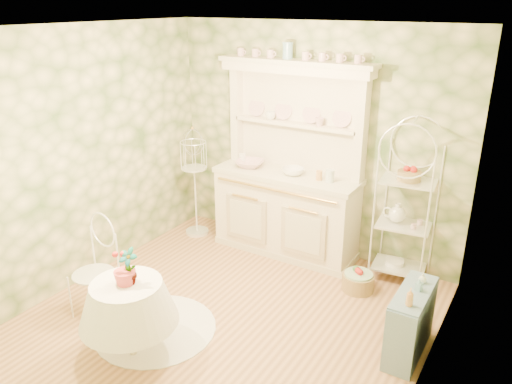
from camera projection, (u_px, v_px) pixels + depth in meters
The scene contains 22 objects.
floor at pixel (229, 317), 4.88m from camera, with size 3.60×3.60×0.00m, color tan.
ceiling at pixel (223, 27), 3.91m from camera, with size 3.60×3.60×0.00m, color white.
wall_left at pixel (86, 157), 5.27m from camera, with size 3.60×3.60×0.00m, color beige.
wall_right at pixel (436, 235), 3.52m from camera, with size 3.60×3.60×0.00m, color beige.
wall_back at pixel (314, 142), 5.83m from camera, with size 3.60×3.60×0.00m, color beige.
wall_front at pixel (55, 279), 2.96m from camera, with size 3.60×3.60×0.00m, color beige.
kitchen_dresser at pixel (287, 162), 5.78m from camera, with size 1.87×0.61×2.29m, color white.
bakers_rack at pixel (406, 204), 5.25m from camera, with size 0.56×0.40×1.80m, color white.
side_shelf at pixel (410, 323), 4.30m from camera, with size 0.26×0.69×0.59m, color #708CA7.
round_table at pixel (130, 324), 4.26m from camera, with size 0.57×0.57×0.62m, color white.
cafe_chair at pixel (94, 277), 4.78m from camera, with size 0.39×0.39×0.85m, color white.
birdcage_stand at pixel (195, 186), 6.41m from camera, with size 0.31×0.31×1.32m, color white.
floor_basket at pixel (358, 280), 5.30m from camera, with size 0.37×0.37×0.24m, color tan.
lace_rug at pixel (156, 329), 4.70m from camera, with size 1.13×1.13×0.01m, color white.
bowl_floral at pixel (250, 166), 6.04m from camera, with size 0.34×0.34×0.08m, color white.
bowl_white at pixel (293, 174), 5.78m from camera, with size 0.25×0.25×0.08m, color white.
cup_left at pixel (270, 117), 5.89m from camera, with size 0.12×0.12×0.09m, color white.
cup_right at pixel (319, 123), 5.59m from camera, with size 0.10×0.10×0.09m, color white.
potted_geranium at pixel (129, 269), 4.06m from camera, with size 0.17×0.11×0.32m, color #3F7238.
bottle_amber at pixel (410, 298), 3.97m from camera, with size 0.06×0.06×0.16m, color tan.
bottle_blue at pixel (419, 286), 4.19m from camera, with size 0.05×0.05×0.11m, color #78A8BD.
bottle_glass at pixel (422, 279), 4.31m from camera, with size 0.07×0.07×0.09m, color silver.
Camera 1 is at (2.36, -3.38, 2.90)m, focal length 35.00 mm.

